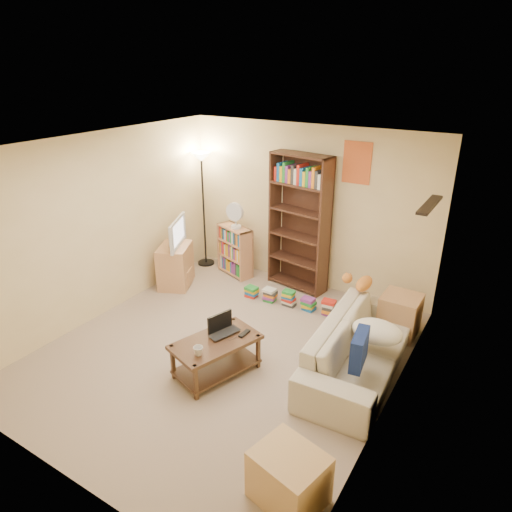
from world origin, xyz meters
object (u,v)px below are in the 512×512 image
at_px(coffee_table, 216,352).
at_px(end_cabinet, 289,477).
at_px(mug, 198,351).
at_px(side_table, 400,315).
at_px(sofa, 360,347).
at_px(laptop, 227,336).
at_px(floor_lamp, 202,177).
at_px(television, 173,233).
at_px(tall_bookshelf, 299,220).
at_px(desk_fan, 235,214).
at_px(tv_stand, 175,266).
at_px(tabby_cat, 361,283).
at_px(short_bookshelf, 235,251).

relative_size(coffee_table, end_cabinet, 1.98).
xyz_separation_m(mug, side_table, (1.54, 2.25, -0.21)).
height_order(sofa, mug, sofa).
height_order(laptop, floor_lamp, floor_lamp).
bearing_deg(television, end_cabinet, -151.58).
height_order(tall_bookshelf, desk_fan, tall_bookshelf).
bearing_deg(desk_fan, television, -127.93).
height_order(sofa, end_cabinet, sofa).
relative_size(sofa, side_table, 3.99).
relative_size(coffee_table, television, 1.49).
bearing_deg(tall_bookshelf, tv_stand, -140.65).
bearing_deg(television, desk_fan, -62.65).
height_order(mug, tv_stand, tv_stand).
xyz_separation_m(laptop, tv_stand, (-1.95, 1.35, -0.12)).
bearing_deg(tv_stand, side_table, -17.30).
bearing_deg(tabby_cat, mug, -117.43).
distance_m(coffee_table, tall_bookshelf, 2.60).
bearing_deg(short_bookshelf, end_cabinet, -30.70).
relative_size(side_table, end_cabinet, 0.98).
relative_size(tv_stand, desk_fan, 1.56).
height_order(tv_stand, end_cabinet, tv_stand).
relative_size(floor_lamp, side_table, 3.61).
bearing_deg(coffee_table, sofa, 51.74).
relative_size(laptop, side_table, 0.79).
height_order(sofa, short_bookshelf, short_bookshelf).
height_order(floor_lamp, side_table, floor_lamp).
distance_m(laptop, television, 2.41).
height_order(tv_stand, television, television).
bearing_deg(end_cabinet, floor_lamp, 135.25).
height_order(laptop, short_bookshelf, short_bookshelf).
distance_m(sofa, short_bookshelf, 3.03).
xyz_separation_m(desk_fan, floor_lamp, (-0.72, 0.11, 0.50)).
height_order(laptop, television, television).
bearing_deg(laptop, end_cabinet, -111.42).
bearing_deg(television, sofa, -124.80).
bearing_deg(tabby_cat, side_table, 24.26).
distance_m(coffee_table, laptop, 0.22).
bearing_deg(end_cabinet, short_bookshelf, 129.69).
bearing_deg(tv_stand, sofa, -34.80).
bearing_deg(short_bookshelf, sofa, -8.22).
relative_size(floor_lamp, end_cabinet, 3.54).
height_order(tabby_cat, side_table, tabby_cat).
bearing_deg(television, floor_lamp, -18.44).
distance_m(laptop, floor_lamp, 3.25).
bearing_deg(tv_stand, short_bookshelf, 30.91).
relative_size(sofa, floor_lamp, 1.11).
distance_m(mug, television, 2.64).
height_order(tabby_cat, end_cabinet, tabby_cat).
bearing_deg(tall_bookshelf, laptop, -73.96).
distance_m(mug, tv_stand, 2.61).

